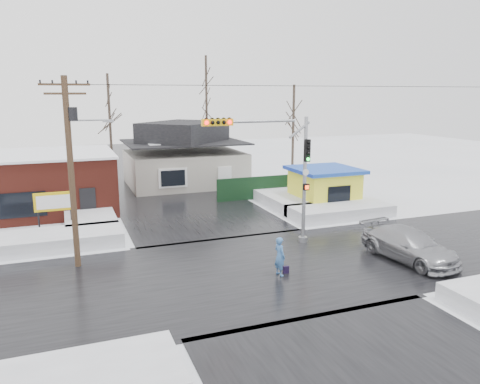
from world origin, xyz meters
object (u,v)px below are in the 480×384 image
object	(u,v)px
traffic_signal	(279,164)
pedestrian	(280,257)
utility_pole	(72,162)
car	(409,245)
marquee_sign	(54,203)
kiosk	(324,187)

from	to	relation	value
traffic_signal	pedestrian	world-z (taller)	traffic_signal
traffic_signal	utility_pole	bearing A→B (deg)	177.05
utility_pole	car	size ratio (longest dim) A/B	1.68
utility_pole	pedestrian	bearing A→B (deg)	-27.83
marquee_sign	kiosk	size ratio (longest dim) A/B	0.55
traffic_signal	car	world-z (taller)	traffic_signal
car	utility_pole	bearing A→B (deg)	155.45
utility_pole	kiosk	distance (m)	18.95
marquee_sign	pedestrian	size ratio (longest dim) A/B	1.41
utility_pole	pedestrian	world-z (taller)	utility_pole
pedestrian	car	size ratio (longest dim) A/B	0.34
marquee_sign	kiosk	xyz separation A→B (m)	(18.50, 0.50, -0.46)
kiosk	pedestrian	bearing A→B (deg)	-128.89
traffic_signal	car	size ratio (longest dim) A/B	1.30
traffic_signal	utility_pole	world-z (taller)	utility_pole
pedestrian	car	distance (m)	6.93
marquee_sign	car	world-z (taller)	marquee_sign
traffic_signal	pedestrian	size ratio (longest dim) A/B	3.86
traffic_signal	utility_pole	size ratio (longest dim) A/B	0.78
marquee_sign	car	distance (m)	19.88
traffic_signal	utility_pole	xyz separation A→B (m)	(-10.36, 0.53, 0.57)
traffic_signal	marquee_sign	world-z (taller)	traffic_signal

